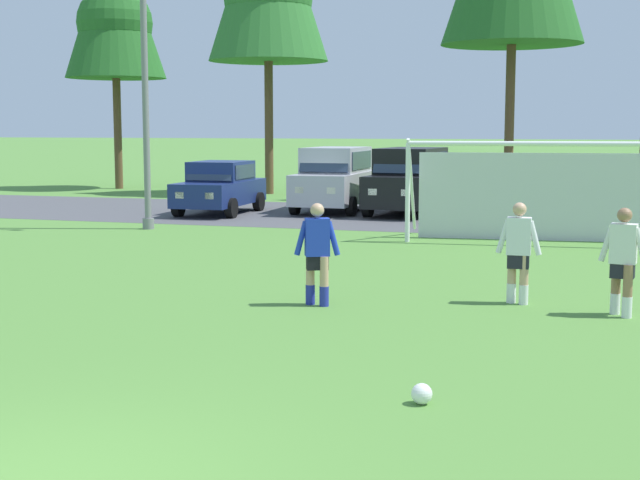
% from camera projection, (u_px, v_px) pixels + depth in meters
% --- Properties ---
extents(ground_plane, '(400.00, 400.00, 0.00)m').
position_uv_depth(ground_plane, '(408.00, 248.00, 21.22)').
color(ground_plane, '#518438').
extents(parking_lot_strip, '(52.00, 8.40, 0.01)m').
position_uv_depth(parking_lot_strip, '(457.00, 218.00, 28.21)').
color(parking_lot_strip, '#4C4C51').
rests_on(parking_lot_strip, ground).
extents(soccer_ball, '(0.22, 0.22, 0.22)m').
position_uv_depth(soccer_ball, '(422.00, 394.00, 9.27)').
color(soccer_ball, white).
rests_on(soccer_ball, ground).
extents(soccer_goal, '(7.57, 2.66, 2.57)m').
position_uv_depth(soccer_goal, '(559.00, 190.00, 22.31)').
color(soccer_goal, white).
rests_on(soccer_goal, ground).
extents(player_striker_near, '(0.73, 0.38, 1.64)m').
position_uv_depth(player_striker_near, '(317.00, 254.00, 14.35)').
color(player_striker_near, tan).
rests_on(player_striker_near, ground).
extents(player_midfield_center, '(0.73, 0.25, 1.64)m').
position_uv_depth(player_midfield_center, '(518.00, 253.00, 14.48)').
color(player_midfield_center, tan).
rests_on(player_midfield_center, ground).
extents(player_defender_far, '(0.72, 0.38, 1.64)m').
position_uv_depth(player_defender_far, '(623.00, 262.00, 13.54)').
color(player_defender_far, '#936B4C').
rests_on(player_defender_far, ground).
extents(parked_car_slot_far_left, '(2.15, 4.26, 1.72)m').
position_uv_depth(parked_car_slot_far_left, '(220.00, 187.00, 29.69)').
color(parked_car_slot_far_left, navy).
rests_on(parked_car_slot_far_left, ground).
extents(parked_car_slot_left, '(2.19, 4.63, 2.16)m').
position_uv_depth(parked_car_slot_left, '(335.00, 179.00, 30.46)').
color(parked_car_slot_left, '#B2B2BC').
rests_on(parked_car_slot_left, ground).
extents(parked_car_slot_center_left, '(2.37, 4.72, 2.16)m').
position_uv_depth(parked_car_slot_center_left, '(410.00, 180.00, 29.52)').
color(parked_car_slot_center_left, black).
rests_on(parked_car_slot_center_left, ground).
extents(parked_car_slot_center, '(2.15, 4.26, 1.72)m').
position_uv_depth(parked_car_slot_center, '(535.00, 192.00, 27.54)').
color(parked_car_slot_center, silver).
rests_on(parked_car_slot_center, ground).
extents(tree_left_edge, '(4.56, 4.56, 12.15)m').
position_uv_depth(tree_left_edge, '(114.00, 4.00, 40.92)').
color(tree_left_edge, brown).
rests_on(tree_left_edge, ground).
extents(street_lamp, '(2.00, 0.32, 8.25)m').
position_uv_depth(street_lamp, '(150.00, 75.00, 24.73)').
color(street_lamp, slate).
rests_on(street_lamp, ground).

